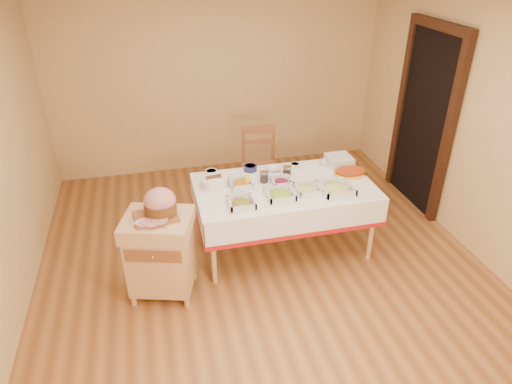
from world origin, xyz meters
TOP-DOWN VIEW (x-y plane):
  - room_shell at (0.00, 0.00)m, footprint 5.00×5.00m
  - doorway at (2.20, 0.90)m, footprint 0.09×1.10m
  - dining_table at (0.30, 0.30)m, footprint 1.82×1.02m
  - butcher_cart at (-1.01, -0.14)m, footprint 0.71×0.64m
  - dining_chair at (0.31, 1.33)m, footprint 0.47×0.45m
  - ham_on_board at (-0.97, -0.10)m, footprint 0.40×0.38m
  - serving_dish_a at (-0.22, 0.00)m, footprint 0.25×0.24m
  - serving_dish_b at (0.18, 0.07)m, footprint 0.26×0.26m
  - serving_dish_c at (0.49, 0.11)m, footprint 0.23×0.23m
  - serving_dish_d at (0.76, 0.04)m, footprint 0.31×0.31m
  - serving_dish_e at (-0.14, 0.37)m, footprint 0.23×0.22m
  - serving_dish_f at (0.28, 0.32)m, footprint 0.22×0.21m
  - small_bowl_left at (-0.39, 0.69)m, footprint 0.13×0.13m
  - small_bowl_mid at (0.04, 0.72)m, footprint 0.14×0.14m
  - small_bowl_right at (0.53, 0.66)m, footprint 0.11×0.11m
  - bowl_white_imported at (0.29, 0.66)m, footprint 0.16×0.16m
  - bowl_small_imported at (0.88, 0.66)m, footprint 0.16×0.16m
  - preserve_jar_left at (0.12, 0.43)m, footprint 0.09×0.09m
  - preserve_jar_right at (0.38, 0.48)m, footprint 0.09×0.09m
  - mustard_bottle at (-0.08, 0.34)m, footprint 0.06×0.06m
  - bread_basket at (-0.40, 0.45)m, footprint 0.27×0.27m
  - plate_stack at (1.04, 0.64)m, footprint 0.27×0.27m
  - brass_platter at (1.06, 0.38)m, footprint 0.36×0.26m

SIDE VIEW (x-z plane):
  - butcher_cart at x=-1.01m, z-range 0.06..0.90m
  - dining_chair at x=0.31m, z-range 0.01..0.98m
  - dining_table at x=0.30m, z-range 0.22..0.98m
  - bowl_white_imported at x=0.29m, z-range 0.76..0.80m
  - bowl_small_imported at x=0.88m, z-range 0.76..0.80m
  - brass_platter at x=1.06m, z-range 0.76..0.81m
  - small_bowl_right at x=0.53m, z-range 0.76..0.82m
  - serving_dish_c at x=0.49m, z-range 0.74..0.84m
  - serving_dish_f at x=0.28m, z-range 0.74..0.84m
  - serving_dish_e at x=-0.14m, z-range 0.74..0.85m
  - small_bowl_mid at x=0.04m, z-range 0.76..0.82m
  - serving_dish_a at x=-0.22m, z-range 0.74..0.85m
  - small_bowl_left at x=-0.39m, z-range 0.76..0.82m
  - serving_dish_b at x=0.18m, z-range 0.74..0.85m
  - serving_dish_d at x=0.76m, z-range 0.74..0.86m
  - plate_stack at x=1.04m, z-range 0.76..0.86m
  - bread_basket at x=-0.40m, z-range 0.75..0.87m
  - preserve_jar_left at x=0.12m, z-range 0.75..0.87m
  - preserve_jar_right at x=0.38m, z-range 0.75..0.87m
  - mustard_bottle at x=-0.08m, z-range 0.75..0.93m
  - ham_on_board at x=-0.97m, z-range 0.82..1.08m
  - doorway at x=2.20m, z-range 0.01..2.21m
  - room_shell at x=0.00m, z-range -1.20..3.80m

